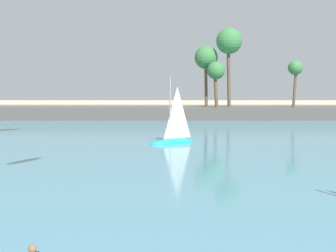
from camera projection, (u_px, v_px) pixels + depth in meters
The scene contains 3 objects.
sea at pixel (147, 124), 59.88m from camera, with size 220.00×96.41×0.06m, color teal.
palm_headland at pixel (192, 97), 67.73m from camera, with size 89.69×6.82×13.30m.
sailboat_toward_headland at pixel (172, 137), 41.85m from camera, with size 4.46×3.18×6.31m.
Camera 1 is at (2.66, -2.32, 5.68)m, focal length 50.13 mm.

